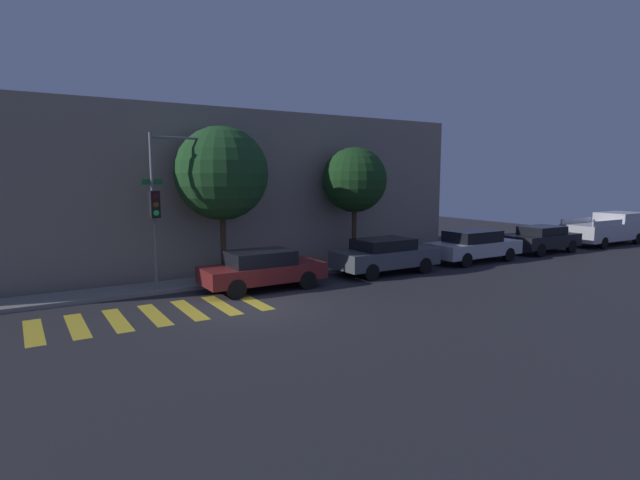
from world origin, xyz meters
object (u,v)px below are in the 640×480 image
pickup_truck (608,228)px  sedan_near_corner (262,269)px  sedan_middle (385,255)px  traffic_light_pole (168,190)px  sedan_tail_of_row (543,239)px  tree_midblock (355,180)px  sedan_far_end (473,245)px  tree_near_corner (222,174)px

pickup_truck → sedan_near_corner: bearing=180.0°
sedan_middle → pickup_truck: 16.68m
traffic_light_pole → sedan_near_corner: (2.82, -1.27, -2.78)m
pickup_truck → sedan_tail_of_row: bearing=180.0°
sedan_near_corner → sedan_tail_of_row: (16.04, 0.00, 0.01)m
traffic_light_pole → sedan_middle: traffic_light_pole is taller
sedan_middle → tree_midblock: tree_midblock is taller
traffic_light_pole → sedan_tail_of_row: 19.11m
traffic_light_pole → tree_midblock: size_ratio=1.04×
sedan_middle → sedan_tail_of_row: 10.51m
sedan_middle → sedan_far_end: 5.28m
sedan_near_corner → tree_near_corner: 3.93m
sedan_middle → sedan_tail_of_row: (10.51, -0.00, -0.02)m
sedan_tail_of_row → tree_midblock: (-10.65, 1.97, 3.05)m
pickup_truck → tree_near_corner: 23.18m
sedan_near_corner → pickup_truck: bearing=0.0°
sedan_far_end → sedan_tail_of_row: (5.23, -0.00, -0.03)m
sedan_far_end → tree_near_corner: tree_near_corner is taller
sedan_middle → pickup_truck: bearing=-0.0°
sedan_near_corner → sedan_middle: sedan_middle is taller
sedan_middle → tree_near_corner: (-6.20, 1.97, 3.30)m
tree_midblock → sedan_middle: bearing=-85.8°
sedan_far_end → pickup_truck: size_ratio=0.80×
sedan_near_corner → tree_near_corner: tree_near_corner is taller
sedan_near_corner → sedan_middle: (5.53, 0.00, 0.03)m
traffic_light_pole → sedan_middle: size_ratio=1.22×
sedan_tail_of_row → sedan_near_corner: bearing=180.0°
tree_near_corner → pickup_truck: bearing=-4.9°
traffic_light_pole → sedan_far_end: bearing=-5.3°
sedan_near_corner → sedan_far_end: bearing=0.0°
tree_near_corner → sedan_middle: bearing=-17.6°
sedan_near_corner → tree_near_corner: bearing=108.7°
sedan_middle → tree_midblock: size_ratio=0.85×
pickup_truck → sedan_far_end: bearing=180.0°
tree_midblock → tree_near_corner: bearing=180.0°
traffic_light_pole → sedan_middle: (8.35, -1.27, -2.75)m
tree_midblock → traffic_light_pole: bearing=-175.1°
sedan_far_end → sedan_tail_of_row: 5.23m
sedan_middle → tree_midblock: 3.62m
sedan_near_corner → pickup_truck: size_ratio=0.74×
sedan_far_end → tree_near_corner: 12.10m
tree_near_corner → traffic_light_pole: bearing=-162.0°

